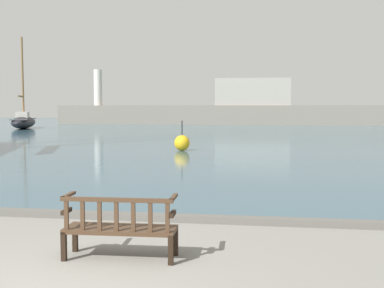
# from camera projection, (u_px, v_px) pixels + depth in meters

# --- Properties ---
(harbor_water) EXTENTS (100.00, 80.00, 0.08)m
(harbor_water) POSITION_uv_depth(u_px,v_px,m) (239.00, 128.00, 48.89)
(harbor_water) COLOR #385666
(harbor_water) RESTS_ON ground
(quay_edge_kerb) EXTENTS (40.00, 0.30, 0.12)m
(quay_edge_kerb) POSITION_uv_depth(u_px,v_px,m) (133.00, 216.00, 9.30)
(quay_edge_kerb) COLOR #5B5954
(quay_edge_kerb) RESTS_ON ground
(park_bench) EXTENTS (1.62, 0.58, 0.92)m
(park_bench) POSITION_uv_depth(u_px,v_px,m) (120.00, 226.00, 6.87)
(park_bench) COLOR black
(park_bench) RESTS_ON ground
(sailboat_far_port) EXTENTS (4.37, 8.33, 8.84)m
(sailboat_far_port) POSITION_uv_depth(u_px,v_px,m) (23.00, 121.00, 46.89)
(sailboat_far_port) COLOR black
(sailboat_far_port) RESTS_ON harbor_water
(channel_buoy) EXTENTS (0.74, 0.74, 1.44)m
(channel_buoy) POSITION_uv_depth(u_px,v_px,m) (182.00, 143.00, 23.05)
(channel_buoy) COLOR gold
(channel_buoy) RESTS_ON harbor_water
(far_breakwater) EXTENTS (45.28, 2.40, 6.76)m
(far_breakwater) POSITION_uv_depth(u_px,v_px,m) (243.00, 111.00, 56.84)
(far_breakwater) COLOR slate
(far_breakwater) RESTS_ON ground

